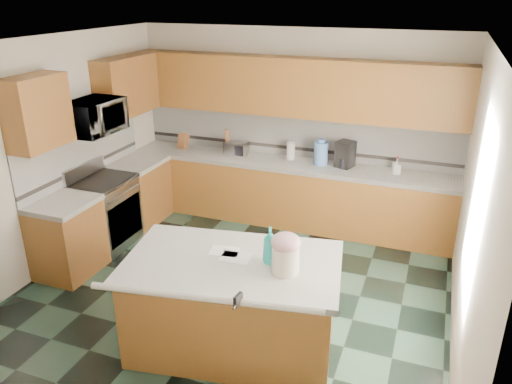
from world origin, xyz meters
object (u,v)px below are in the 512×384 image
at_px(soap_bottle_island, 270,245).
at_px(island_top, 232,264).
at_px(island_base, 233,307).
at_px(toaster_oven, 237,148).
at_px(knife_block, 183,141).
at_px(treat_jar, 285,259).
at_px(coffee_maker, 345,154).

bearing_deg(soap_bottle_island, island_top, 178.48).
xyz_separation_m(island_base, island_top, (0.00, 0.00, 0.46)).
relative_size(island_top, toaster_oven, 5.92).
distance_m(island_base, knife_block, 3.53).
bearing_deg(treat_jar, toaster_oven, 138.60).
bearing_deg(knife_block, toaster_oven, 4.57).
bearing_deg(knife_block, island_base, -50.05).
bearing_deg(soap_bottle_island, toaster_oven, 100.77).
relative_size(soap_bottle_island, toaster_oven, 1.04).
bearing_deg(coffee_maker, toaster_oven, -161.55).
xyz_separation_m(island_base, coffee_maker, (0.44, 2.86, 0.67)).
relative_size(island_top, soap_bottle_island, 5.67).
xyz_separation_m(island_top, knife_block, (-2.01, 2.83, 0.15)).
bearing_deg(island_top, treat_jar, -11.24).
bearing_deg(treat_jar, knife_block, 150.08).
relative_size(island_base, treat_jar, 7.36).
height_order(treat_jar, toaster_oven, treat_jar).
height_order(soap_bottle_island, toaster_oven, soap_bottle_island).
bearing_deg(coffee_maker, treat_jar, -71.40).
relative_size(knife_block, coffee_maker, 0.67).
xyz_separation_m(treat_jar, toaster_oven, (-1.64, 2.85, -0.03)).
relative_size(treat_jar, knife_block, 1.05).
distance_m(island_top, soap_bottle_island, 0.39).
bearing_deg(knife_block, coffee_maker, 5.28).
bearing_deg(soap_bottle_island, knife_block, 113.09).
bearing_deg(island_top, coffee_maker, 71.65).
distance_m(toaster_oven, coffee_maker, 1.58).
height_order(island_base, toaster_oven, toaster_oven).
distance_m(soap_bottle_island, coffee_maker, 2.77).
height_order(island_top, soap_bottle_island, soap_bottle_island).
distance_m(island_top, treat_jar, 0.52).
bearing_deg(island_base, soap_bottle_island, 6.17).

